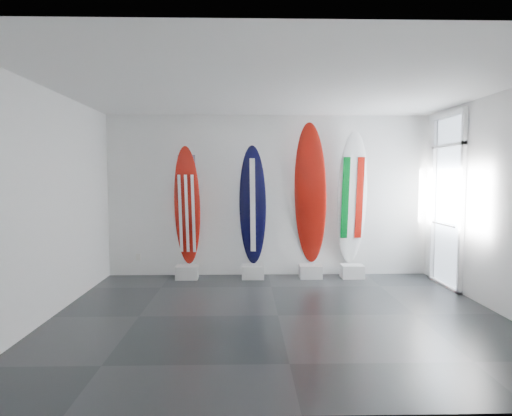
{
  "coord_description": "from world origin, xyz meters",
  "views": [
    {
      "loc": [
        -0.44,
        -5.79,
        1.85
      ],
      "look_at": [
        -0.26,
        1.4,
        1.35
      ],
      "focal_mm": 31.03,
      "sensor_mm": 36.0,
      "label": 1
    }
  ],
  "objects_px": {
    "surfboard_navy": "(253,206)",
    "surfboard_italy": "(352,198)",
    "surfboard_usa": "(187,206)",
    "surfboard_swiss": "(310,195)"
  },
  "relations": [
    {
      "from": "surfboard_italy",
      "to": "surfboard_navy",
      "type": "bearing_deg",
      "value": 176.91
    },
    {
      "from": "surfboard_usa",
      "to": "surfboard_italy",
      "type": "distance_m",
      "value": 3.03
    },
    {
      "from": "surfboard_italy",
      "to": "surfboard_swiss",
      "type": "bearing_deg",
      "value": 176.91
    },
    {
      "from": "surfboard_usa",
      "to": "surfboard_swiss",
      "type": "height_order",
      "value": "surfboard_swiss"
    },
    {
      "from": "surfboard_navy",
      "to": "surfboard_italy",
      "type": "distance_m",
      "value": 1.83
    },
    {
      "from": "surfboard_navy",
      "to": "surfboard_swiss",
      "type": "bearing_deg",
      "value": 9.12
    },
    {
      "from": "surfboard_navy",
      "to": "surfboard_italy",
      "type": "relative_size",
      "value": 0.89
    },
    {
      "from": "surfboard_navy",
      "to": "surfboard_usa",
      "type": "bearing_deg",
      "value": -170.88
    },
    {
      "from": "surfboard_italy",
      "to": "surfboard_usa",
      "type": "bearing_deg",
      "value": 176.91
    },
    {
      "from": "surfboard_navy",
      "to": "surfboard_italy",
      "type": "bearing_deg",
      "value": 9.12
    }
  ]
}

